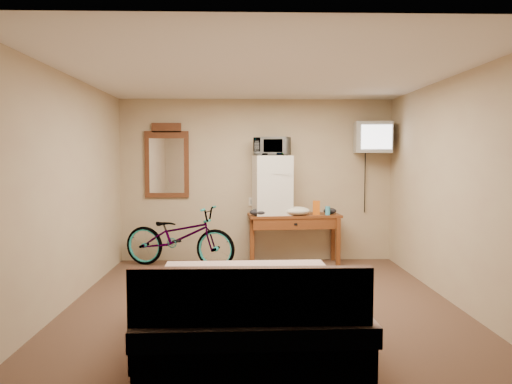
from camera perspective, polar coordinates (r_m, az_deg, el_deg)
room at (r=5.45m, az=0.70°, el=0.22°), size 4.60×4.64×2.50m
desk at (r=7.54m, az=4.39°, el=-3.46°), size 1.41×0.64×0.75m
mini_fridge at (r=7.50m, az=1.85°, el=0.80°), size 0.60×0.58×0.88m
microwave at (r=7.49m, az=1.86°, el=5.23°), size 0.58×0.47×0.28m
snack_bag at (r=7.53m, az=6.91°, el=-1.79°), size 0.11×0.07×0.21m
blue_cup at (r=7.50m, az=8.19°, el=-2.12°), size 0.07×0.07×0.13m
cloth_cream at (r=7.43m, az=4.62°, el=-2.17°), size 0.41×0.32×0.13m
cloth_dark_a at (r=7.33m, az=0.36°, el=-2.32°), size 0.28×0.21×0.10m
cloth_dark_b at (r=7.66m, az=8.45°, el=-2.15°), size 0.20×0.16×0.09m
crt_television at (r=7.71m, az=13.19°, el=6.08°), size 0.57×0.63×0.46m
wall_mirror at (r=7.79m, az=-10.16°, el=3.43°), size 0.67×0.04×1.14m
bicycle at (r=7.43m, az=-8.73°, el=-5.05°), size 1.80×1.04×0.89m
bed at (r=4.27m, az=-0.80°, el=-13.96°), size 1.68×2.20×0.90m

